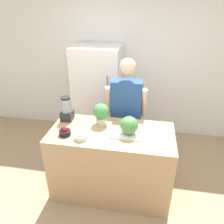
{
  "coord_description": "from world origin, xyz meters",
  "views": [
    {
      "loc": [
        0.39,
        -1.83,
        2.36
      ],
      "look_at": [
        0.0,
        0.4,
        1.19
      ],
      "focal_mm": 35.0,
      "sensor_mm": 36.0,
      "label": 1
    }
  ],
  "objects_px": {
    "person": "(126,115)",
    "bowl_cherries": "(65,132)",
    "watermelon": "(129,125)",
    "blender": "(67,110)",
    "potted_plant": "(101,113)",
    "bowl_cream": "(81,136)",
    "refrigerator": "(98,94)"
  },
  "relations": [
    {
      "from": "bowl_cream",
      "to": "potted_plant",
      "type": "xyz_separation_m",
      "value": [
        0.16,
        0.38,
        0.12
      ]
    },
    {
      "from": "bowl_cream",
      "to": "bowl_cherries",
      "type": "bearing_deg",
      "value": 166.84
    },
    {
      "from": "bowl_cherries",
      "to": "potted_plant",
      "type": "xyz_separation_m",
      "value": [
        0.36,
        0.33,
        0.11
      ]
    },
    {
      "from": "bowl_cherries",
      "to": "potted_plant",
      "type": "bearing_deg",
      "value": 42.4
    },
    {
      "from": "potted_plant",
      "to": "bowl_cherries",
      "type": "bearing_deg",
      "value": -137.6
    },
    {
      "from": "person",
      "to": "watermelon",
      "type": "bearing_deg",
      "value": -80.66
    },
    {
      "from": "refrigerator",
      "to": "bowl_cream",
      "type": "distance_m",
      "value": 1.55
    },
    {
      "from": "person",
      "to": "potted_plant",
      "type": "xyz_separation_m",
      "value": [
        -0.27,
        -0.44,
        0.23
      ]
    },
    {
      "from": "person",
      "to": "bowl_cream",
      "type": "height_order",
      "value": "person"
    },
    {
      "from": "person",
      "to": "blender",
      "type": "distance_m",
      "value": 0.87
    },
    {
      "from": "person",
      "to": "blender",
      "type": "height_order",
      "value": "person"
    },
    {
      "from": "refrigerator",
      "to": "bowl_cherries",
      "type": "distance_m",
      "value": 1.49
    },
    {
      "from": "person",
      "to": "potted_plant",
      "type": "relative_size",
      "value": 6.16
    },
    {
      "from": "watermelon",
      "to": "potted_plant",
      "type": "xyz_separation_m",
      "value": [
        -0.38,
        0.19,
        0.03
      ]
    },
    {
      "from": "person",
      "to": "watermelon",
      "type": "xyz_separation_m",
      "value": [
        0.1,
        -0.63,
        0.2
      ]
    },
    {
      "from": "bowl_cherries",
      "to": "bowl_cream",
      "type": "relative_size",
      "value": 0.93
    },
    {
      "from": "refrigerator",
      "to": "watermelon",
      "type": "bearing_deg",
      "value": -62.69
    },
    {
      "from": "refrigerator",
      "to": "person",
      "type": "distance_m",
      "value": 0.93
    },
    {
      "from": "blender",
      "to": "watermelon",
      "type": "bearing_deg",
      "value": -14.37
    },
    {
      "from": "person",
      "to": "bowl_cream",
      "type": "relative_size",
      "value": 11.27
    },
    {
      "from": "person",
      "to": "bowl_cream",
      "type": "xyz_separation_m",
      "value": [
        -0.43,
        -0.82,
        0.11
      ]
    },
    {
      "from": "refrigerator",
      "to": "watermelon",
      "type": "relative_size",
      "value": 7.84
    },
    {
      "from": "watermelon",
      "to": "blender",
      "type": "distance_m",
      "value": 0.87
    },
    {
      "from": "person",
      "to": "watermelon",
      "type": "height_order",
      "value": "person"
    },
    {
      "from": "refrigerator",
      "to": "bowl_cream",
      "type": "height_order",
      "value": "refrigerator"
    },
    {
      "from": "watermelon",
      "to": "blender",
      "type": "height_order",
      "value": "blender"
    },
    {
      "from": "blender",
      "to": "person",
      "type": "bearing_deg",
      "value": 29.49
    },
    {
      "from": "bowl_cream",
      "to": "blender",
      "type": "height_order",
      "value": "blender"
    },
    {
      "from": "watermelon",
      "to": "bowl_cream",
      "type": "distance_m",
      "value": 0.57
    },
    {
      "from": "watermelon",
      "to": "bowl_cream",
      "type": "xyz_separation_m",
      "value": [
        -0.53,
        -0.19,
        -0.09
      ]
    },
    {
      "from": "watermelon",
      "to": "blender",
      "type": "bearing_deg",
      "value": 165.63
    },
    {
      "from": "person",
      "to": "bowl_cherries",
      "type": "bearing_deg",
      "value": -129.55
    }
  ]
}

